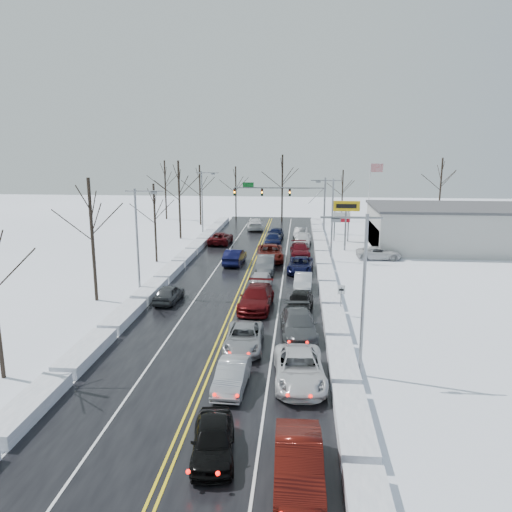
# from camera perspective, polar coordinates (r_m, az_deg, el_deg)

# --- Properties ---
(ground) EXTENTS (160.00, 160.00, 0.00)m
(ground) POSITION_cam_1_polar(r_m,az_deg,el_deg) (45.94, -1.40, -3.20)
(ground) COLOR white
(ground) RESTS_ON ground
(road_surface) EXTENTS (14.00, 84.00, 0.01)m
(road_surface) POSITION_cam_1_polar(r_m,az_deg,el_deg) (47.85, -1.13, -2.55)
(road_surface) COLOR black
(road_surface) RESTS_ON ground
(snow_bank_left) EXTENTS (1.56, 72.00, 0.70)m
(snow_bank_left) POSITION_cam_1_polar(r_m,az_deg,el_deg) (49.24, -9.97, -2.31)
(snow_bank_left) COLOR silver
(snow_bank_left) RESTS_ON ground
(snow_bank_right) EXTENTS (1.56, 72.00, 0.70)m
(snow_bank_right) POSITION_cam_1_polar(r_m,az_deg,el_deg) (47.65, 8.00, -2.74)
(snow_bank_right) COLOR silver
(snow_bank_right) RESTS_ON ground
(traffic_signal_mast) EXTENTS (13.28, 0.39, 8.00)m
(traffic_signal_mast) POSITION_cam_1_polar(r_m,az_deg,el_deg) (72.27, 3.84, 6.96)
(traffic_signal_mast) COLOR slate
(traffic_signal_mast) RESTS_ON ground
(tires_plus_sign) EXTENTS (3.20, 0.34, 6.00)m
(tires_plus_sign) POSITION_cam_1_polar(r_m,az_deg,el_deg) (60.63, 10.26, 5.26)
(tires_plus_sign) COLOR slate
(tires_plus_sign) RESTS_ON ground
(used_vehicles_sign) EXTENTS (2.20, 0.22, 4.65)m
(used_vehicles_sign) POSITION_cam_1_polar(r_m,az_deg,el_deg) (66.78, 9.76, 4.49)
(used_vehicles_sign) COLOR slate
(used_vehicles_sign) RESTS_ON ground
(speed_limit_sign) EXTENTS (0.55, 0.09, 2.35)m
(speed_limit_sign) POSITION_cam_1_polar(r_m,az_deg,el_deg) (37.65, 9.71, -4.35)
(speed_limit_sign) COLOR slate
(speed_limit_sign) RESTS_ON ground
(flagpole) EXTENTS (1.87, 1.20, 10.00)m
(flagpole) POSITION_cam_1_polar(r_m,az_deg,el_deg) (74.90, 12.95, 7.22)
(flagpole) COLOR silver
(flagpole) RESTS_ON ground
(dealership_building) EXTENTS (20.40, 12.40, 5.30)m
(dealership_building) POSITION_cam_1_polar(r_m,az_deg,el_deg) (65.49, 21.87, 3.02)
(dealership_building) COLOR #A4A49F
(dealership_building) RESTS_ON ground
(streetlight_se) EXTENTS (3.20, 0.25, 9.00)m
(streetlight_se) POSITION_cam_1_polar(r_m,az_deg,el_deg) (27.09, 11.82, -3.03)
(streetlight_se) COLOR slate
(streetlight_se) RESTS_ON ground
(streetlight_ne) EXTENTS (3.20, 0.25, 9.00)m
(streetlight_ne) POSITION_cam_1_polar(r_m,az_deg,el_deg) (54.50, 8.51, 4.86)
(streetlight_ne) COLOR slate
(streetlight_ne) RESTS_ON ground
(streetlight_sw) EXTENTS (3.20, 0.25, 9.00)m
(streetlight_sw) POSITION_cam_1_polar(r_m,az_deg,el_deg) (42.70, -13.20, 2.57)
(streetlight_sw) COLOR slate
(streetlight_sw) RESTS_ON ground
(streetlight_nw) EXTENTS (3.20, 0.25, 9.00)m
(streetlight_nw) POSITION_cam_1_polar(r_m,az_deg,el_deg) (69.60, -6.02, 6.57)
(streetlight_nw) COLOR slate
(streetlight_nw) RESTS_ON ground
(tree_left_b) EXTENTS (4.00, 4.00, 10.00)m
(tree_left_b) POSITION_cam_1_polar(r_m,az_deg,el_deg) (41.74, -18.36, 4.37)
(tree_left_b) COLOR #2D231C
(tree_left_b) RESTS_ON ground
(tree_left_c) EXTENTS (3.40, 3.40, 8.50)m
(tree_left_c) POSITION_cam_1_polar(r_m,az_deg,el_deg) (54.60, -11.54, 5.43)
(tree_left_c) COLOR #2D231C
(tree_left_c) RESTS_ON ground
(tree_left_d) EXTENTS (4.20, 4.20, 10.50)m
(tree_left_d) POSITION_cam_1_polar(r_m,az_deg,el_deg) (68.09, -8.81, 8.07)
(tree_left_d) COLOR #2D231C
(tree_left_d) RESTS_ON ground
(tree_left_e) EXTENTS (3.80, 3.80, 9.50)m
(tree_left_e) POSITION_cam_1_polar(r_m,az_deg,el_deg) (79.74, -6.44, 8.27)
(tree_left_e) COLOR #2D231C
(tree_left_e) RESTS_ON ground
(tree_far_a) EXTENTS (4.00, 4.00, 10.00)m
(tree_far_a) POSITION_cam_1_polar(r_m,az_deg,el_deg) (87.21, -10.36, 8.73)
(tree_far_a) COLOR #2D231C
(tree_far_a) RESTS_ON ground
(tree_far_b) EXTENTS (3.60, 3.60, 9.00)m
(tree_far_b) POSITION_cam_1_polar(r_m,az_deg,el_deg) (85.87, -2.33, 8.40)
(tree_far_b) COLOR #2D231C
(tree_far_b) RESTS_ON ground
(tree_far_c) EXTENTS (4.40, 4.40, 11.00)m
(tree_far_c) POSITION_cam_1_polar(r_m,az_deg,el_deg) (83.12, 3.03, 9.22)
(tree_far_c) COLOR #2D231C
(tree_far_c) RESTS_ON ground
(tree_far_d) EXTENTS (3.40, 3.40, 8.50)m
(tree_far_d) POSITION_cam_1_polar(r_m,az_deg,el_deg) (84.96, 9.87, 7.95)
(tree_far_d) COLOR #2D231C
(tree_far_d) RESTS_ON ground
(tree_far_e) EXTENTS (4.20, 4.20, 10.50)m
(tree_far_e) POSITION_cam_1_polar(r_m,az_deg,el_deg) (88.12, 20.42, 8.43)
(tree_far_e) COLOR #2D231C
(tree_far_e) RESTS_ON ground
(queued_car_0) EXTENTS (2.27, 4.49, 1.47)m
(queued_car_0) POSITION_cam_1_polar(r_m,az_deg,el_deg) (22.13, -4.89, -21.76)
(queued_car_0) COLOR black
(queued_car_0) RESTS_ON ground
(queued_car_1) EXTENTS (1.68, 4.35, 1.41)m
(queued_car_1) POSITION_cam_1_polar(r_m,az_deg,el_deg) (27.09, -2.75, -14.84)
(queued_car_1) COLOR #9EA0A5
(queued_car_1) RESTS_ON ground
(queued_car_2) EXTENTS (2.48, 5.13, 1.41)m
(queued_car_2) POSITION_cam_1_polar(r_m,az_deg,el_deg) (31.84, -1.38, -10.49)
(queued_car_2) COLOR gray
(queued_car_2) RESTS_ON ground
(queued_car_3) EXTENTS (2.69, 6.05, 1.72)m
(queued_car_3) POSITION_cam_1_polar(r_m,az_deg,el_deg) (39.22, 0.05, -5.98)
(queued_car_3) COLOR #4F0A0C
(queued_car_3) RESTS_ON ground
(queued_car_4) EXTENTS (2.15, 4.85, 1.62)m
(queued_car_4) POSITION_cam_1_polar(r_m,az_deg,el_deg) (43.60, 0.52, -4.06)
(queued_car_4) COLOR silver
(queued_car_4) RESTS_ON ground
(queued_car_5) EXTENTS (1.78, 4.99, 1.64)m
(queued_car_5) POSITION_cam_1_polar(r_m,az_deg,el_deg) (50.14, 1.11, -1.85)
(queued_car_5) COLOR #45484A
(queued_car_5) RESTS_ON ground
(queued_car_6) EXTENTS (3.30, 6.38, 1.72)m
(queued_car_6) POSITION_cam_1_polar(r_m,az_deg,el_deg) (55.23, 1.61, -0.51)
(queued_car_6) COLOR #510F0A
(queued_car_6) RESTS_ON ground
(queued_car_7) EXTENTS (2.01, 4.87, 1.41)m
(queued_car_7) POSITION_cam_1_polar(r_m,az_deg,el_deg) (64.00, 2.00, 1.30)
(queued_car_7) COLOR black
(queued_car_7) RESTS_ON ground
(queued_car_8) EXTENTS (2.23, 4.85, 1.61)m
(queued_car_8) POSITION_cam_1_polar(r_m,az_deg,el_deg) (67.54, 2.26, 1.90)
(queued_car_8) COLOR black
(queued_car_8) RESTS_ON ground
(queued_car_9) EXTENTS (1.94, 5.18, 1.69)m
(queued_car_9) POSITION_cam_1_polar(r_m,az_deg,el_deg) (20.72, 4.84, -24.46)
(queued_car_9) COLOR #450D09
(queued_car_9) RESTS_ON ground
(queued_car_10) EXTENTS (3.03, 5.91, 1.60)m
(queued_car_10) POSITION_cam_1_polar(r_m,az_deg,el_deg) (27.75, 4.95, -14.18)
(queued_car_10) COLOR silver
(queued_car_10) RESTS_ON ground
(queued_car_11) EXTENTS (2.77, 5.86, 1.65)m
(queued_car_11) POSITION_cam_1_polar(r_m,az_deg,el_deg) (33.80, 4.84, -9.13)
(queued_car_11) COLOR #46494C
(queued_car_11) RESTS_ON ground
(queued_car_12) EXTENTS (2.35, 4.82, 1.58)m
(queued_car_12) POSITION_cam_1_polar(r_m,az_deg,el_deg) (38.50, 4.99, -6.39)
(queued_car_12) COLOR black
(queued_car_12) RESTS_ON ground
(queued_car_13) EXTENTS (1.69, 4.41, 1.44)m
(queued_car_13) POSITION_cam_1_polar(r_m,az_deg,el_deg) (44.25, 5.38, -3.87)
(queued_car_13) COLOR #ACAFB4
(queued_car_13) RESTS_ON ground
(queued_car_14) EXTENTS (2.78, 5.41, 1.46)m
(queued_car_14) POSITION_cam_1_polar(r_m,az_deg,el_deg) (50.36, 5.07, -1.83)
(queued_car_14) COLOR black
(queued_car_14) RESTS_ON ground
(queued_car_15) EXTENTS (2.46, 5.32, 1.50)m
(queued_car_15) POSITION_cam_1_polar(r_m,az_deg,el_deg) (57.40, 5.03, -0.05)
(queued_car_15) COLOR #4D0A11
(queued_car_15) RESTS_ON ground
(queued_car_16) EXTENTS (2.47, 5.16, 1.70)m
(queued_car_16) POSITION_cam_1_polar(r_m,az_deg,el_deg) (63.50, 5.33, 1.17)
(queued_car_16) COLOR silver
(queued_car_16) RESTS_ON ground
(queued_car_17) EXTENTS (2.00, 4.53, 1.45)m
(queued_car_17) POSITION_cam_1_polar(r_m,az_deg,el_deg) (68.62, 5.06, 2.02)
(queued_car_17) COLOR #3F4244
(queued_car_17) RESTS_ON ground
(oncoming_car_0) EXTENTS (2.07, 5.15, 1.66)m
(oncoming_car_0) POSITION_cam_1_polar(r_m,az_deg,el_deg) (53.53, -2.44, -0.93)
(oncoming_car_0) COLOR black
(oncoming_car_0) RESTS_ON ground
(oncoming_car_1) EXTENTS (2.81, 5.61, 1.53)m
(oncoming_car_1) POSITION_cam_1_polar(r_m,az_deg,el_deg) (64.68, -4.04, 1.40)
(oncoming_car_1) COLOR #44090C
(oncoming_car_1) RESTS_ON ground
(oncoming_car_2) EXTENTS (3.01, 6.12, 1.71)m
(oncoming_car_2) POSITION_cam_1_polar(r_m,az_deg,el_deg) (75.55, -0.11, 3.04)
(oncoming_car_2) COLOR silver
(oncoming_car_2) RESTS_ON ground
(oncoming_car_3) EXTENTS (1.96, 4.26, 1.42)m
(oncoming_car_3) POSITION_cam_1_polar(r_m,az_deg,el_deg) (41.35, -9.89, -5.19)
(oncoming_car_3) COLOR #3C3E41
(oncoming_car_3) RESTS_ON ground
(parked_car_0) EXTENTS (5.06, 2.43, 1.39)m
(parked_car_0) POSITION_cam_1_polar(r_m,az_deg,el_deg) (57.48, 13.83, -0.35)
(parked_car_0) COLOR silver
(parked_car_0) RESTS_ON ground
(parked_car_1) EXTENTS (2.16, 5.24, 1.52)m
(parked_car_1) POSITION_cam_1_polar(r_m,az_deg,el_deg) (62.95, 15.89, 0.64)
(parked_car_1) COLOR #434548
(parked_car_1) RESTS_ON ground
(parked_car_2) EXTENTS (2.23, 4.48, 1.47)m
(parked_car_2) POSITION_cam_1_polar(r_m,az_deg,el_deg) (67.37, 13.54, 1.53)
(parked_car_2) COLOR black
(parked_car_2) RESTS_ON ground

